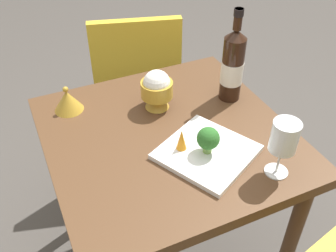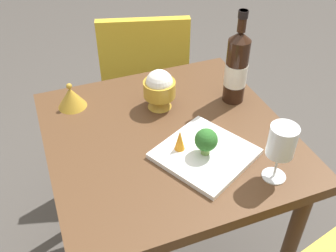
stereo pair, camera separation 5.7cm
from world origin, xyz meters
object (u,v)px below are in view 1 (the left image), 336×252
object	(u,v)px
serving_plate	(207,152)
wine_glass	(284,138)
rice_bowl	(157,89)
rice_bowl_lid	(68,100)
broccoli_floret	(208,139)
carrot_garnish_left	(182,139)
wine_bottle	(233,65)
chair_by_wall	(137,76)

from	to	relation	value
serving_plate	wine_glass	bearing A→B (deg)	-45.48
rice_bowl	rice_bowl_lid	world-z (taller)	rice_bowl
serving_plate	broccoli_floret	size ratio (longest dim) A/B	3.92
broccoli_floret	carrot_garnish_left	bearing A→B (deg)	144.12
wine_glass	serving_plate	world-z (taller)	wine_glass
rice_bowl_lid	rice_bowl	bearing A→B (deg)	-21.14
rice_bowl_lid	wine_bottle	bearing A→B (deg)	-16.75
wine_bottle	serving_plate	world-z (taller)	wine_bottle
carrot_garnish_left	rice_bowl	bearing A→B (deg)	84.22
chair_by_wall	rice_bowl	size ratio (longest dim) A/B	6.00
serving_plate	broccoli_floret	distance (m)	0.06
wine_bottle	wine_glass	xyz separation A→B (m)	(-0.07, -0.38, -0.00)
wine_glass	rice_bowl_lid	bearing A→B (deg)	130.87
wine_bottle	wine_glass	distance (m)	0.39
wine_bottle	rice_bowl_lid	size ratio (longest dim) A/B	3.32
serving_plate	rice_bowl	bearing A→B (deg)	98.01
wine_glass	wine_bottle	bearing A→B (deg)	79.06
wine_bottle	serving_plate	size ratio (longest dim) A/B	0.98
chair_by_wall	serving_plate	world-z (taller)	chair_by_wall
wine_bottle	carrot_garnish_left	world-z (taller)	wine_bottle
wine_glass	carrot_garnish_left	distance (m)	0.29
wine_glass	broccoli_floret	world-z (taller)	wine_glass
wine_bottle	rice_bowl_lid	bearing A→B (deg)	163.25
carrot_garnish_left	rice_bowl_lid	bearing A→B (deg)	126.15
broccoli_floret	carrot_garnish_left	xyz separation A→B (m)	(-0.06, 0.05, -0.02)
wine_bottle	carrot_garnish_left	size ratio (longest dim) A/B	4.80
chair_by_wall	broccoli_floret	distance (m)	0.85
rice_bowl	serving_plate	xyz separation A→B (m)	(0.04, -0.29, -0.07)
wine_glass	rice_bowl_lid	world-z (taller)	wine_glass
broccoli_floret	wine_bottle	bearing A→B (deg)	47.01
wine_glass	serving_plate	xyz separation A→B (m)	(-0.15, 0.15, -0.12)
rice_bowl_lid	broccoli_floret	bearing A→B (deg)	-51.18
rice_bowl_lid	serving_plate	bearing A→B (deg)	-50.61
rice_bowl	serving_plate	size ratio (longest dim) A/B	0.42
wine_glass	rice_bowl	xyz separation A→B (m)	(-0.19, 0.43, -0.05)
chair_by_wall	broccoli_floret	world-z (taller)	chair_by_wall
rice_bowl	wine_bottle	bearing A→B (deg)	-11.68
broccoli_floret	serving_plate	bearing A→B (deg)	67.28
serving_plate	carrot_garnish_left	bearing A→B (deg)	148.39
chair_by_wall	wine_bottle	world-z (taller)	wine_bottle
wine_bottle	broccoli_floret	distance (m)	0.33
rice_bowl	broccoli_floret	xyz separation A→B (m)	(0.04, -0.29, -0.01)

